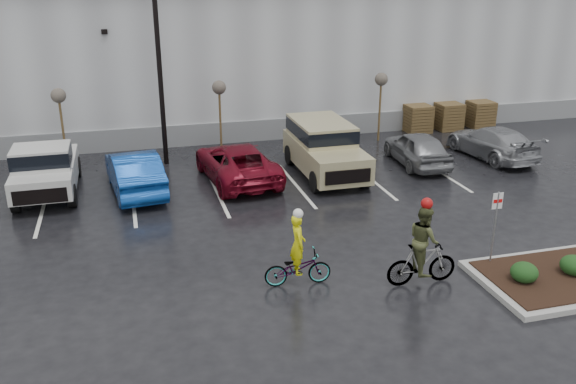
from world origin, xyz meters
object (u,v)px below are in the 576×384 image
object	(u,v)px
fire_lane_sign	(495,220)
car_red	(237,162)
sapling_east	(381,83)
lamppost	(156,24)
pallet_stack_c	(480,114)
sapling_mid	(219,91)
car_blue	(134,172)
car_far_silver	(492,142)
pickup_white	(46,166)
cyclist_olive	(423,253)
car_grey	(417,148)
sapling_west	(59,100)
pallet_stack_b	(448,116)
pallet_stack_a	(417,118)
suv_tan	(325,150)
cyclist_hivis	(298,261)

from	to	relation	value
fire_lane_sign	car_red	size ratio (longest dim) A/B	0.43
sapling_east	car_red	bearing A→B (deg)	-153.00
lamppost	pallet_stack_c	size ratio (longest dim) A/B	6.83
sapling_mid	pallet_stack_c	xyz separation A→B (m)	(13.50, 1.00, -2.05)
car_blue	car_far_silver	distance (m)	14.96
fire_lane_sign	pickup_white	world-z (taller)	fire_lane_sign
sapling_east	cyclist_olive	distance (m)	14.00
sapling_east	pallet_stack_c	xyz separation A→B (m)	(6.00, 1.00, -2.05)
lamppost	pickup_white	world-z (taller)	lamppost
car_grey	car_far_silver	distance (m)	3.56
sapling_west	pallet_stack_b	xyz separation A→B (m)	(18.20, 1.00, -2.05)
pallet_stack_a	car_blue	world-z (taller)	car_blue
sapling_west	sapling_east	distance (m)	14.00
pallet_stack_c	lamppost	bearing A→B (deg)	-172.87
pallet_stack_a	suv_tan	world-z (taller)	suv_tan
sapling_west	cyclist_hivis	world-z (taller)	sapling_west
sapling_west	suv_tan	bearing A→B (deg)	-22.46
car_blue	car_far_silver	bearing A→B (deg)	174.50
suv_tan	car_grey	bearing A→B (deg)	3.64
lamppost	pallet_stack_a	xyz separation A→B (m)	(12.50, 2.00, -5.01)
sapling_mid	lamppost	bearing A→B (deg)	-158.20
pallet_stack_a	fire_lane_sign	bearing A→B (deg)	-108.81
sapling_mid	car_grey	bearing A→B (deg)	-27.06
pickup_white	car_far_silver	xyz separation A→B (m)	(18.01, -0.55, -0.30)
pallet_stack_b	cyclist_hivis	bearing A→B (deg)	-131.46
pickup_white	pallet_stack_c	bearing A→B (deg)	11.75
lamppost	cyclist_olive	world-z (taller)	lamppost
car_blue	car_grey	xyz separation A→B (m)	(11.40, 0.25, -0.06)
lamppost	sapling_west	xyz separation A→B (m)	(-4.00, 1.00, -2.96)
pallet_stack_c	car_blue	xyz separation A→B (m)	(-17.36, -5.10, 0.09)
lamppost	suv_tan	world-z (taller)	lamppost
pallet_stack_a	pickup_white	bearing A→B (deg)	-165.91
sapling_mid	cyclist_hivis	bearing A→B (deg)	-90.33
sapling_west	suv_tan	size ratio (longest dim) A/B	0.63
sapling_west	cyclist_hivis	bearing A→B (deg)	-62.45
car_blue	lamppost	bearing A→B (deg)	-120.30
sapling_east	car_blue	world-z (taller)	sapling_east
pallet_stack_b	pickup_white	world-z (taller)	pickup_white
cyclist_olive	sapling_west	bearing A→B (deg)	37.39
car_blue	cyclist_olive	size ratio (longest dim) A/B	1.95
fire_lane_sign	cyclist_hivis	size ratio (longest dim) A/B	1.04
car_red	cyclist_hivis	world-z (taller)	cyclist_hivis
cyclist_hivis	car_blue	bearing A→B (deg)	29.10
cyclist_olive	car_red	bearing A→B (deg)	19.65
sapling_mid	sapling_east	world-z (taller)	same
pallet_stack_b	suv_tan	xyz separation A→B (m)	(-8.25, -5.11, 0.35)
sapling_east	pickup_white	size ratio (longest dim) A/B	0.62
pallet_stack_b	car_blue	world-z (taller)	car_blue
sapling_west	sapling_east	world-z (taller)	same
sapling_east	cyclist_olive	world-z (taller)	sapling_east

